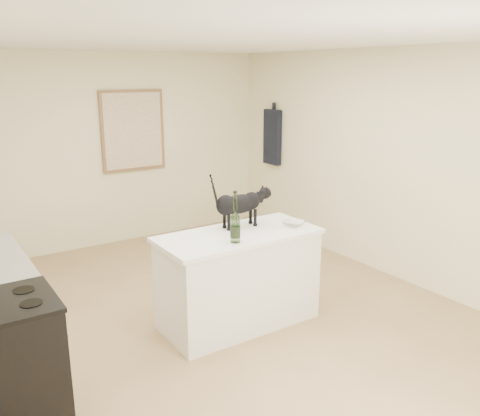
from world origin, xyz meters
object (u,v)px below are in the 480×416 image
object	(u,v)px
stove	(13,367)
glass_bowl	(294,224)
black_cat	(239,207)
wine_bottle	(235,220)

from	to	relation	value
stove	glass_bowl	bearing A→B (deg)	6.18
black_cat	wine_bottle	distance (m)	0.44
stove	black_cat	world-z (taller)	black_cat
stove	black_cat	distance (m)	2.32
black_cat	glass_bowl	world-z (taller)	black_cat
stove	wine_bottle	distance (m)	2.01
glass_bowl	black_cat	bearing A→B (deg)	148.76
stove	glass_bowl	distance (m)	2.66
stove	wine_bottle	size ratio (longest dim) A/B	2.24
stove	wine_bottle	xyz separation A→B (m)	(1.89, 0.20, 0.65)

